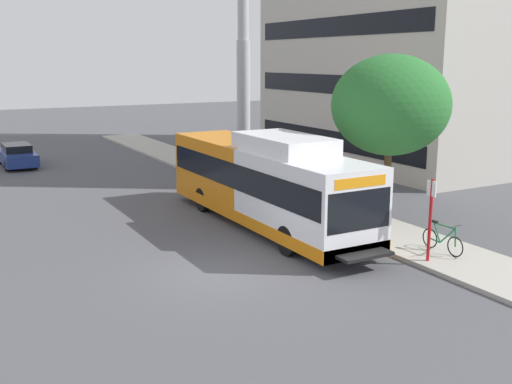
{
  "coord_description": "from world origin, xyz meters",
  "views": [
    {
      "loc": [
        -7.48,
        -15.7,
        6.28
      ],
      "look_at": [
        2.89,
        3.02,
        1.6
      ],
      "focal_mm": 42.62,
      "sensor_mm": 36.0,
      "label": 1
    }
  ],
  "objects_px": {
    "transit_bus": "(265,182)",
    "street_tree_near_stop": "(391,105)",
    "bus_stop_sign_pole": "(430,214)",
    "bicycle_parked": "(443,240)",
    "parked_car_far_lane": "(17,155)"
  },
  "relations": [
    {
      "from": "transit_bus",
      "to": "bicycle_parked",
      "type": "distance_m",
      "value": 6.93
    },
    {
      "from": "transit_bus",
      "to": "parked_car_far_lane",
      "type": "bearing_deg",
      "value": 108.62
    },
    {
      "from": "street_tree_near_stop",
      "to": "bus_stop_sign_pole",
      "type": "bearing_deg",
      "value": -115.82
    },
    {
      "from": "transit_bus",
      "to": "bicycle_parked",
      "type": "relative_size",
      "value": 6.96
    },
    {
      "from": "bus_stop_sign_pole",
      "to": "parked_car_far_lane",
      "type": "bearing_deg",
      "value": 108.63
    },
    {
      "from": "bicycle_parked",
      "to": "street_tree_near_stop",
      "type": "bearing_deg",
      "value": 74.16
    },
    {
      "from": "bus_stop_sign_pole",
      "to": "parked_car_far_lane",
      "type": "distance_m",
      "value": 26.67
    },
    {
      "from": "transit_bus",
      "to": "street_tree_near_stop",
      "type": "xyz_separation_m",
      "value": [
        4.37,
        -1.92,
        2.89
      ]
    },
    {
      "from": "bicycle_parked",
      "to": "street_tree_near_stop",
      "type": "height_order",
      "value": "street_tree_near_stop"
    },
    {
      "from": "bicycle_parked",
      "to": "parked_car_far_lane",
      "type": "height_order",
      "value": "parked_car_far_lane"
    },
    {
      "from": "bicycle_parked",
      "to": "street_tree_near_stop",
      "type": "relative_size",
      "value": 0.28
    },
    {
      "from": "street_tree_near_stop",
      "to": "parked_car_far_lane",
      "type": "relative_size",
      "value": 1.41
    },
    {
      "from": "bus_stop_sign_pole",
      "to": "bicycle_parked",
      "type": "height_order",
      "value": "bus_stop_sign_pole"
    },
    {
      "from": "transit_bus",
      "to": "parked_car_far_lane",
      "type": "xyz_separation_m",
      "value": [
        -6.34,
        18.81,
        -1.04
      ]
    },
    {
      "from": "transit_bus",
      "to": "bicycle_parked",
      "type": "height_order",
      "value": "transit_bus"
    }
  ]
}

